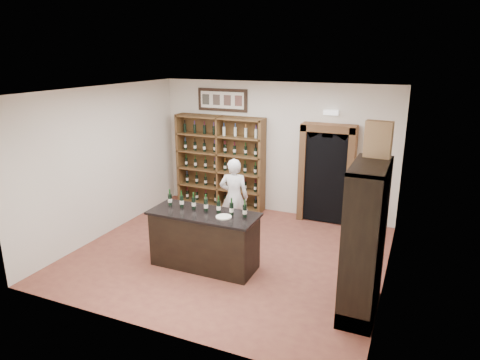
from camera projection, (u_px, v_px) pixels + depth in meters
name	position (u px, v px, depth m)	size (l,w,h in m)	color
floor	(230.00, 254.00, 7.99)	(5.50, 5.50, 0.00)	brown
ceiling	(228.00, 90.00, 7.13)	(5.50, 5.50, 0.00)	white
wall_back	(275.00, 149.00, 9.76)	(5.50, 0.04, 3.00)	beige
wall_left	(105.00, 162.00, 8.60)	(0.04, 5.00, 3.00)	beige
wall_right	(392.00, 197.00, 6.51)	(0.04, 5.00, 3.00)	beige
wine_shelf	(221.00, 162.00, 10.22)	(2.20, 0.38, 2.20)	brown
framed_picture	(222.00, 100.00, 9.93)	(1.25, 0.04, 0.52)	black
arched_doorway	(327.00, 172.00, 9.24)	(1.17, 0.35, 2.17)	black
emergency_light	(331.00, 113.00, 8.95)	(0.30, 0.10, 0.10)	white
tasting_counter	(204.00, 240.00, 7.40)	(1.88, 0.78, 1.00)	black
counter_bottle_0	(170.00, 199.00, 7.57)	(0.07, 0.07, 0.30)	black
counter_bottle_1	(182.00, 201.00, 7.48)	(0.07, 0.07, 0.30)	black
counter_bottle_2	(194.00, 203.00, 7.39)	(0.07, 0.07, 0.30)	black
counter_bottle_3	(206.00, 205.00, 7.30)	(0.07, 0.07, 0.30)	black
counter_bottle_4	(219.00, 207.00, 7.21)	(0.07, 0.07, 0.30)	black
counter_bottle_5	(232.00, 209.00, 7.12)	(0.07, 0.07, 0.30)	black
counter_bottle_6	(245.00, 211.00, 7.03)	(0.07, 0.07, 0.30)	black
side_cabinet	(365.00, 263.00, 6.02)	(0.48, 1.20, 2.20)	black
shopkeeper	(234.00, 197.00, 8.64)	(0.59, 0.38, 1.60)	white
plate	(224.00, 217.00, 7.03)	(0.26, 0.26, 0.02)	silver
wine_crate	(378.00, 139.00, 5.89)	(0.36, 0.15, 0.51)	tan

